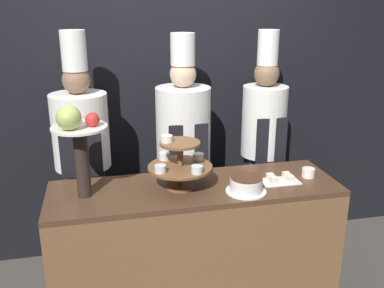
{
  "coord_description": "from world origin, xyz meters",
  "views": [
    {
      "loc": [
        -0.56,
        -2.14,
        2.04
      ],
      "look_at": [
        0.0,
        0.39,
        1.18
      ],
      "focal_mm": 40.0,
      "sensor_mm": 36.0,
      "label": 1
    }
  ],
  "objects_px": {
    "cup_white": "(308,173)",
    "fruit_pedestal": "(77,136)",
    "tiered_stand": "(180,163)",
    "chef_left": "(83,155)",
    "cake_round": "(246,185)",
    "cake_square_tray": "(280,179)",
    "chef_center_left": "(183,148)",
    "chef_center_right": "(263,141)"
  },
  "relations": [
    {
      "from": "cake_round",
      "to": "chef_center_left",
      "type": "xyz_separation_m",
      "value": [
        -0.25,
        0.7,
        0.02
      ]
    },
    {
      "from": "cake_square_tray",
      "to": "chef_left",
      "type": "bearing_deg",
      "value": 154.28
    },
    {
      "from": "cake_round",
      "to": "chef_center_right",
      "type": "distance_m",
      "value": 0.8
    },
    {
      "from": "tiered_stand",
      "to": "chef_left",
      "type": "bearing_deg",
      "value": 137.65
    },
    {
      "from": "tiered_stand",
      "to": "chef_center_left",
      "type": "xyz_separation_m",
      "value": [
        0.14,
        0.55,
        -0.1
      ]
    },
    {
      "from": "fruit_pedestal",
      "to": "chef_center_left",
      "type": "height_order",
      "value": "chef_center_left"
    },
    {
      "from": "chef_center_left",
      "to": "chef_left",
      "type": "bearing_deg",
      "value": 179.99
    },
    {
      "from": "tiered_stand",
      "to": "fruit_pedestal",
      "type": "distance_m",
      "value": 0.64
    },
    {
      "from": "tiered_stand",
      "to": "cake_round",
      "type": "height_order",
      "value": "tiered_stand"
    },
    {
      "from": "tiered_stand",
      "to": "chef_left",
      "type": "xyz_separation_m",
      "value": [
        -0.6,
        0.55,
        -0.09
      ]
    },
    {
      "from": "cake_round",
      "to": "cake_square_tray",
      "type": "relative_size",
      "value": 1.01
    },
    {
      "from": "fruit_pedestal",
      "to": "chef_center_right",
      "type": "xyz_separation_m",
      "value": [
        1.37,
        0.56,
        -0.31
      ]
    },
    {
      "from": "cup_white",
      "to": "chef_left",
      "type": "xyz_separation_m",
      "value": [
        -1.47,
        0.57,
        0.04
      ]
    },
    {
      "from": "chef_center_right",
      "to": "fruit_pedestal",
      "type": "bearing_deg",
      "value": -157.62
    },
    {
      "from": "chef_center_left",
      "to": "cake_square_tray",
      "type": "bearing_deg",
      "value": -49.44
    },
    {
      "from": "chef_center_left",
      "to": "cake_round",
      "type": "bearing_deg",
      "value": -70.45
    },
    {
      "from": "cup_white",
      "to": "chef_center_right",
      "type": "height_order",
      "value": "chef_center_right"
    },
    {
      "from": "cake_square_tray",
      "to": "chef_center_right",
      "type": "relative_size",
      "value": 0.13
    },
    {
      "from": "cup_white",
      "to": "cake_square_tray",
      "type": "xyz_separation_m",
      "value": [
        -0.22,
        -0.04,
        -0.01
      ]
    },
    {
      "from": "cake_square_tray",
      "to": "chef_left",
      "type": "distance_m",
      "value": 1.39
    },
    {
      "from": "tiered_stand",
      "to": "chef_left",
      "type": "height_order",
      "value": "chef_left"
    },
    {
      "from": "tiered_stand",
      "to": "fruit_pedestal",
      "type": "height_order",
      "value": "fruit_pedestal"
    },
    {
      "from": "cake_round",
      "to": "chef_center_right",
      "type": "xyz_separation_m",
      "value": [
        0.39,
        0.7,
        0.03
      ]
    },
    {
      "from": "fruit_pedestal",
      "to": "cake_round",
      "type": "relative_size",
      "value": 2.29
    },
    {
      "from": "cake_square_tray",
      "to": "tiered_stand",
      "type": "bearing_deg",
      "value": 175.16
    },
    {
      "from": "chef_center_right",
      "to": "chef_center_left",
      "type": "bearing_deg",
      "value": -179.99
    },
    {
      "from": "tiered_stand",
      "to": "chef_center_left",
      "type": "relative_size",
      "value": 0.22
    },
    {
      "from": "cake_round",
      "to": "cup_white",
      "type": "height_order",
      "value": "cake_round"
    },
    {
      "from": "cup_white",
      "to": "fruit_pedestal",
      "type": "bearing_deg",
      "value": 179.85
    },
    {
      "from": "chef_left",
      "to": "chef_center_right",
      "type": "height_order",
      "value": "chef_left"
    },
    {
      "from": "tiered_stand",
      "to": "cake_square_tray",
      "type": "distance_m",
      "value": 0.67
    },
    {
      "from": "chef_center_left",
      "to": "chef_center_right",
      "type": "relative_size",
      "value": 0.99
    },
    {
      "from": "cup_white",
      "to": "chef_center_left",
      "type": "height_order",
      "value": "chef_center_left"
    },
    {
      "from": "cake_square_tray",
      "to": "fruit_pedestal",
      "type": "bearing_deg",
      "value": 178.14
    },
    {
      "from": "cake_square_tray",
      "to": "chef_center_right",
      "type": "distance_m",
      "value": 0.62
    },
    {
      "from": "tiered_stand",
      "to": "fruit_pedestal",
      "type": "bearing_deg",
      "value": -178.6
    },
    {
      "from": "fruit_pedestal",
      "to": "cup_white",
      "type": "distance_m",
      "value": 1.51
    },
    {
      "from": "tiered_stand",
      "to": "fruit_pedestal",
      "type": "xyz_separation_m",
      "value": [
        -0.6,
        -0.01,
        0.22
      ]
    },
    {
      "from": "cake_round",
      "to": "cake_square_tray",
      "type": "distance_m",
      "value": 0.29
    },
    {
      "from": "cake_round",
      "to": "chef_left",
      "type": "height_order",
      "value": "chef_left"
    },
    {
      "from": "chef_center_left",
      "to": "chef_center_right",
      "type": "distance_m",
      "value": 0.64
    },
    {
      "from": "chef_center_left",
      "to": "tiered_stand",
      "type": "bearing_deg",
      "value": -103.83
    }
  ]
}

